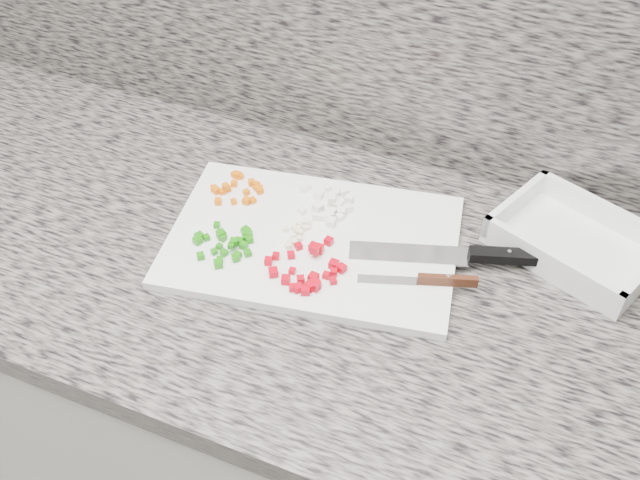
{
  "coord_description": "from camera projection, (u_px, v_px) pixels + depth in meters",
  "views": [
    {
      "loc": [
        0.34,
        0.76,
        1.66
      ],
      "look_at": [
        0.05,
        1.45,
        0.93
      ],
      "focal_mm": 40.0,
      "sensor_mm": 36.0,
      "label": 1
    }
  ],
  "objects": [
    {
      "name": "cabinet",
      "position": [
        293.0,
        423.0,
        1.4
      ],
      "size": [
        3.92,
        0.62,
        0.86
      ],
      "primitive_type": "cube",
      "color": "beige",
      "rests_on": "ground"
    },
    {
      "name": "countertop",
      "position": [
        286.0,
        263.0,
        1.09
      ],
      "size": [
        3.96,
        0.64,
        0.04
      ],
      "primitive_type": "cube",
      "color": "slate",
      "rests_on": "cabinet"
    },
    {
      "name": "cutting_board",
      "position": [
        313.0,
        241.0,
        1.08
      ],
      "size": [
        0.47,
        0.36,
        0.01
      ],
      "primitive_type": "cube",
      "rotation": [
        0.0,
        0.0,
        0.17
      ],
      "color": "white",
      "rests_on": "countertop"
    },
    {
      "name": "carrot_pile",
      "position": [
        238.0,
        188.0,
        1.15
      ],
      "size": [
        0.09,
        0.08,
        0.02
      ],
      "color": "#E56404",
      "rests_on": "cutting_board"
    },
    {
      "name": "onion_pile",
      "position": [
        328.0,
        206.0,
        1.12
      ],
      "size": [
        0.1,
        0.11,
        0.02
      ],
      "color": "white",
      "rests_on": "cutting_board"
    },
    {
      "name": "green_pepper_pile",
      "position": [
        227.0,
        243.0,
        1.06
      ],
      "size": [
        0.1,
        0.1,
        0.02
      ],
      "color": "#1B7C0B",
      "rests_on": "cutting_board"
    },
    {
      "name": "red_pepper_pile",
      "position": [
        309.0,
        269.0,
        1.02
      ],
      "size": [
        0.12,
        0.12,
        0.02
      ],
      "color": "red",
      "rests_on": "cutting_board"
    },
    {
      "name": "garlic_pile",
      "position": [
        297.0,
        233.0,
        1.08
      ],
      "size": [
        0.04,
        0.06,
        0.01
      ],
      "color": "#F8EDBF",
      "rests_on": "cutting_board"
    },
    {
      "name": "chef_knife",
      "position": [
        474.0,
        255.0,
        1.04
      ],
      "size": [
        0.28,
        0.12,
        0.02
      ],
      "rotation": [
        0.0,
        0.0,
        0.31
      ],
      "color": "silver",
      "rests_on": "cutting_board"
    },
    {
      "name": "paring_knife",
      "position": [
        432.0,
        280.0,
        1.0
      ],
      "size": [
        0.16,
        0.07,
        0.02
      ],
      "rotation": [
        0.0,
        0.0,
        0.32
      ],
      "color": "silver",
      "rests_on": "cutting_board"
    },
    {
      "name": "tray",
      "position": [
        576.0,
        243.0,
        1.07
      ],
      "size": [
        0.27,
        0.24,
        0.05
      ],
      "rotation": [
        0.0,
        0.0,
        -0.39
      ],
      "color": "white",
      "rests_on": "countertop"
    }
  ]
}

